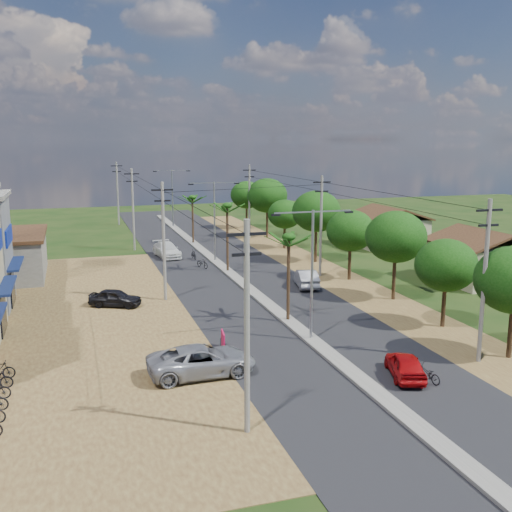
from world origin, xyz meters
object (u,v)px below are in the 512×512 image
Objects in this scene: car_parked_dark at (115,298)px; moto_rider_east at (427,374)px; car_red_near at (405,366)px; car_parked_silver at (202,361)px; car_white_far at (167,250)px; car_silver_mid at (306,279)px; roadside_sign at (223,341)px.

car_parked_dark is 23.48m from moto_rider_east.
car_red_near is 1.17m from moto_rider_east.
car_parked_dark is 2.26× the size of moto_rider_east.
car_parked_silver is 3.36× the size of moto_rider_east.
car_red_near is 36.31m from car_white_far.
car_red_near is at bearing 94.72° from car_silver_mid.
car_red_near is at bearing -119.03° from car_parked_dark.
car_parked_dark is at bearing 10.59° from car_parked_silver.
moto_rider_east is at bearing -84.88° from car_white_far.
roadside_sign is (-1.30, -28.89, -0.20)m from car_white_far.
car_parked_silver is 4.32× the size of roadside_sign.
car_parked_silver reaches higher than car_white_far.
car_parked_silver is at bearing -142.59° from car_parked_dark.
car_white_far is 3.06× the size of moto_rider_east.
car_parked_silver is at bearing 64.25° from car_silver_mid.
car_silver_mid is 15.62m from car_parked_dark.
car_silver_mid is 18.59m from car_white_far.
moto_rider_east is 11.58m from roadside_sign.
moto_rider_east is 1.28× the size of roadside_sign.
car_parked_silver is 15.01m from car_parked_dark.
car_parked_silver is (-3.30, -32.32, 0.04)m from car_white_far.
car_silver_mid is 20.20m from car_parked_silver.
car_parked_silver is at bearing -102.11° from car_white_far.
car_white_far reaches higher than car_red_near.
car_red_near is 0.74× the size of car_white_far.
roadside_sign is at bearing -32.25° from car_parked_silver.
car_red_near is 0.68× the size of car_parked_silver.
car_red_near is 2.92× the size of roadside_sign.
car_white_far is 28.92m from roadside_sign.
car_parked_dark is (-6.58, -17.68, -0.10)m from car_white_far.
car_parked_dark is at bearing 122.84° from roadside_sign.
car_red_near is 2.28× the size of moto_rider_east.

